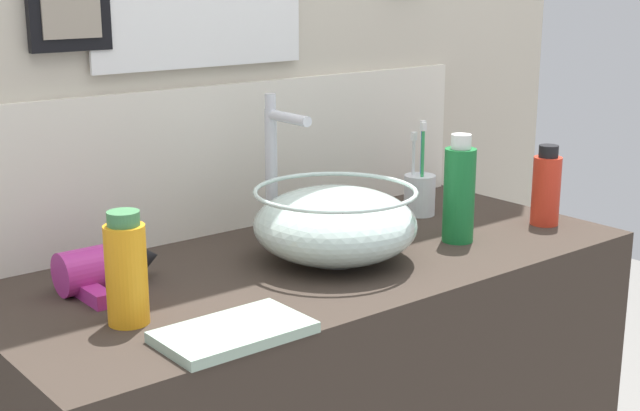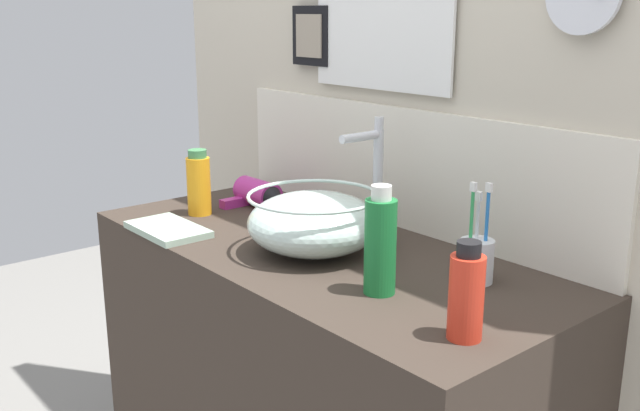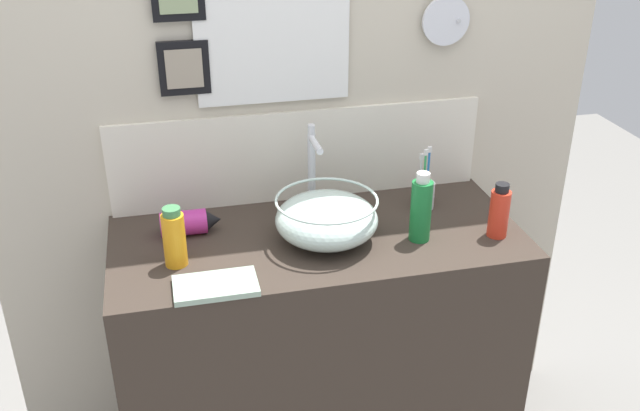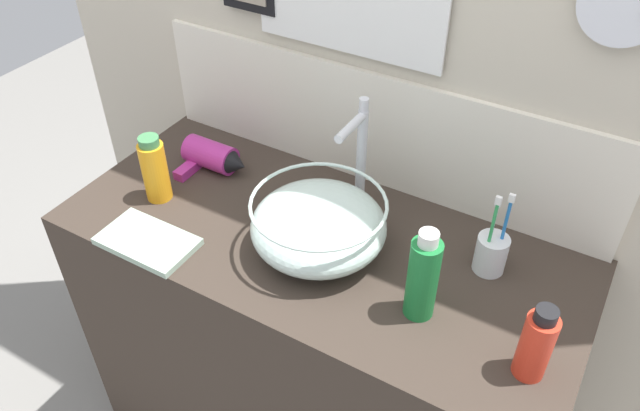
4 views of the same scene
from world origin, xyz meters
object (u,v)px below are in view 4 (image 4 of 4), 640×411
hand_towel (148,241)px  lotion_bottle (423,277)px  glass_bowl_sink (319,225)px  shampoo_bottle (155,169)px  hair_drier (214,157)px  spray_bottle (536,344)px  faucet (359,148)px  toothbrush_cup (491,252)px

hand_towel → lotion_bottle: bearing=11.6°
lotion_bottle → hand_towel: size_ratio=0.97×
glass_bowl_sink → shampoo_bottle: bearing=-175.2°
glass_bowl_sink → hair_drier: 0.41m
glass_bowl_sink → spray_bottle: bearing=-10.1°
hair_drier → shampoo_bottle: 0.17m
faucet → spray_bottle: bearing=-28.7°
hair_drier → toothbrush_cup: bearing=0.4°
faucet → hand_towel: (-0.34, -0.36, -0.16)m
glass_bowl_sink → shampoo_bottle: shampoo_bottle is taller
glass_bowl_sink → toothbrush_cup: toothbrush_cup is taller
glass_bowl_sink → hair_drier: (-0.39, 0.13, -0.03)m
spray_bottle → toothbrush_cup: bearing=124.1°
glass_bowl_sink → lotion_bottle: (0.26, -0.06, 0.03)m
hair_drier → shampoo_bottle: bearing=-105.5°
faucet → hair_drier: size_ratio=1.61×
hair_drier → lotion_bottle: size_ratio=0.84×
faucet → hair_drier: faucet is taller
faucet → spray_bottle: faucet is taller
faucet → lotion_bottle: 0.36m
faucet → spray_bottle: (0.49, -0.27, -0.09)m
glass_bowl_sink → shampoo_bottle: (-0.43, -0.04, 0.01)m
toothbrush_cup → lotion_bottle: lotion_bottle is taller
faucet → shampoo_bottle: 0.49m
faucet → glass_bowl_sink: bearing=-90.0°
faucet → lotion_bottle: faucet is taller
lotion_bottle → glass_bowl_sink: bearing=168.0°
toothbrush_cup → hand_towel: (-0.69, -0.31, -0.04)m
hair_drier → faucet: bearing=8.3°
toothbrush_cup → hair_drier: bearing=-179.6°
toothbrush_cup → spray_bottle: toothbrush_cup is taller
faucet → lotion_bottle: bearing=-42.1°
faucet → hand_towel: size_ratio=1.31×
glass_bowl_sink → lotion_bottle: size_ratio=1.40×
shampoo_bottle → faucet: bearing=26.8°
spray_bottle → hand_towel: size_ratio=0.77×
spray_bottle → shampoo_bottle: (-0.93, 0.05, 0.01)m
toothbrush_cup → shampoo_bottle: bearing=-167.9°
glass_bowl_sink → faucet: bearing=90.0°
toothbrush_cup → faucet: bearing=171.6°
glass_bowl_sink → shampoo_bottle: size_ratio=1.71×
hair_drier → toothbrush_cup: size_ratio=0.87×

